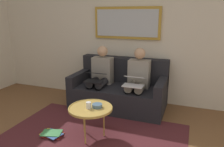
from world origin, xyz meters
name	(u,v)px	position (x,y,z in m)	size (l,w,h in m)	color
wall_rear	(128,36)	(0.00, -2.60, 1.30)	(6.00, 0.12, 2.60)	beige
area_rug	(91,139)	(0.00, -0.85, 0.00)	(2.60, 1.80, 0.01)	#4C1E23
couch	(120,90)	(0.00, -2.12, 0.31)	(1.72, 0.90, 0.90)	black
framed_mirror	(127,23)	(0.00, -2.51, 1.55)	(1.31, 0.05, 0.61)	#B7892D
coffee_table	(91,109)	(0.02, -0.90, 0.45)	(0.62, 0.62, 0.47)	tan
cup	(89,105)	(0.03, -0.87, 0.50)	(0.07, 0.07, 0.09)	silver
bowl	(97,106)	(-0.06, -0.94, 0.48)	(0.14, 0.14, 0.05)	slate
person_left	(138,78)	(-0.36, -2.05, 0.61)	(0.38, 0.58, 1.14)	gray
laptop_silver	(134,81)	(-0.36, -1.81, 0.63)	(0.34, 0.35, 0.15)	silver
person_right	(101,74)	(0.36, -2.05, 0.61)	(0.38, 0.58, 1.14)	gray
laptop_black	(95,77)	(0.36, -1.81, 0.63)	(0.31, 0.35, 0.15)	black
magazine_stack	(52,134)	(0.57, -0.74, 0.03)	(0.35, 0.29, 0.05)	red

